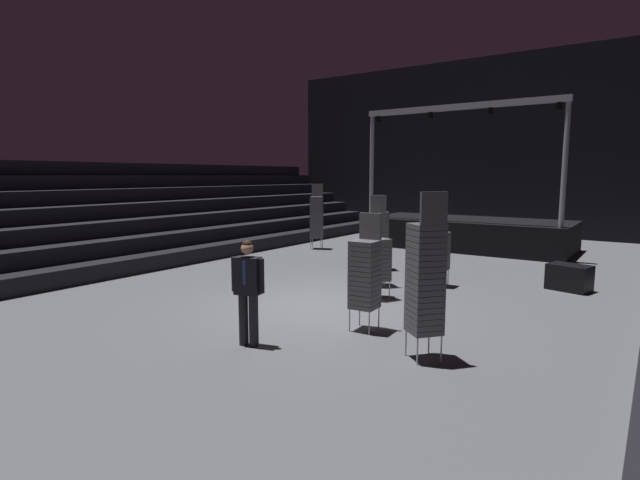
{
  "coord_description": "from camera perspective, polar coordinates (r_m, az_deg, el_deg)",
  "views": [
    {
      "loc": [
        5.83,
        -8.09,
        2.7
      ],
      "look_at": [
        0.24,
        -0.07,
        1.4
      ],
      "focal_mm": 27.42,
      "sensor_mm": 36.0,
      "label": 1
    }
  ],
  "objects": [
    {
      "name": "ground_plane",
      "position": [
        10.35,
        -0.86,
        -7.84
      ],
      "size": [
        22.0,
        30.0,
        0.1
      ],
      "primitive_type": "cube",
      "color": "#515459"
    },
    {
      "name": "arena_end_wall",
      "position": [
        23.85,
        21.04,
        10.2
      ],
      "size": [
        22.0,
        0.3,
        8.0
      ],
      "primitive_type": "cube",
      "color": "black",
      "rests_on": "ground_plane"
    },
    {
      "name": "bleacher_bank_left",
      "position": [
        16.91,
        -22.47,
        3.18
      ],
      "size": [
        5.25,
        24.0,
        3.15
      ],
      "rotation": [
        0.0,
        0.0,
        1.57
      ],
      "color": "black",
      "rests_on": "ground_plane"
    },
    {
      "name": "stage_riser",
      "position": [
        19.05,
        16.86,
        0.94
      ],
      "size": [
        7.2,
        3.33,
        5.1
      ],
      "color": "black",
      "rests_on": "ground_plane"
    },
    {
      "name": "man_with_tie",
      "position": [
        7.8,
        -8.43,
        -5.39
      ],
      "size": [
        0.57,
        0.33,
        1.7
      ],
      "rotation": [
        0.0,
        0.0,
        3.42
      ],
      "color": "black",
      "rests_on": "ground_plane"
    },
    {
      "name": "chair_stack_front_left",
      "position": [
        12.24,
        13.64,
        -1.1
      ],
      "size": [
        0.44,
        0.44,
        1.79
      ],
      "rotation": [
        0.0,
        0.0,
        4.72
      ],
      "color": "#B2B5BA",
      "rests_on": "ground_plane"
    },
    {
      "name": "chair_stack_front_right",
      "position": [
        8.5,
        5.28,
        -3.82
      ],
      "size": [
        0.46,
        0.46,
        2.05
      ],
      "rotation": [
        0.0,
        0.0,
        3.19
      ],
      "color": "#B2B5BA",
      "rests_on": "ground_plane"
    },
    {
      "name": "chair_stack_mid_left",
      "position": [
        17.93,
        -0.4,
        2.76
      ],
      "size": [
        0.59,
        0.59,
        2.39
      ],
      "rotation": [
        0.0,
        0.0,
        3.61
      ],
      "color": "#B2B5BA",
      "rests_on": "ground_plane"
    },
    {
      "name": "chair_stack_mid_right",
      "position": [
        11.99,
        6.4,
        -0.09
      ],
      "size": [
        0.62,
        0.62,
        2.22
      ],
      "rotation": [
        0.0,
        0.0,
        0.86
      ],
      "color": "#B2B5BA",
      "rests_on": "ground_plane"
    },
    {
      "name": "chair_stack_mid_centre",
      "position": [
        7.24,
        12.21,
        -4.25
      ],
      "size": [
        0.62,
        0.62,
        2.48
      ],
      "rotation": [
        0.0,
        0.0,
        0.88
      ],
      "color": "#B2B5BA",
      "rests_on": "ground_plane"
    },
    {
      "name": "chair_stack_rear_left",
      "position": [
        14.06,
        6.89,
        0.85
      ],
      "size": [
        0.62,
        0.62,
        2.14
      ],
      "rotation": [
        0.0,
        0.0,
        3.97
      ],
      "color": "#B2B5BA",
      "rests_on": "ground_plane"
    },
    {
      "name": "chair_stack_rear_right",
      "position": [
        10.75,
        6.73,
        -2.12
      ],
      "size": [
        0.59,
        0.59,
        1.79
      ],
      "rotation": [
        0.0,
        0.0,
        4.25
      ],
      "color": "#B2B5BA",
      "rests_on": "ground_plane"
    },
    {
      "name": "equipment_road_case",
      "position": [
        12.95,
        27.08,
        -3.92
      ],
      "size": [
        1.03,
        0.81,
        0.61
      ],
      "primitive_type": "cube",
      "rotation": [
        0.0,
        0.0,
        -0.26
      ],
      "color": "black",
      "rests_on": "ground_plane"
    }
  ]
}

